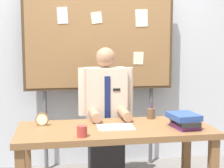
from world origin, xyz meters
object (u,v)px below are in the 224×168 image
object	(u,v)px
person	(106,122)
pen_holder	(151,114)
book_stack	(184,120)
open_notebook	(116,127)
bulletin_board	(100,40)
desk	(115,138)
coffee_mug	(82,131)
desk_clock	(42,120)

from	to	relation	value
person	pen_holder	world-z (taller)	person
book_stack	open_notebook	world-z (taller)	book_stack
bulletin_board	person	bearing A→B (deg)	-90.03
desk	pen_holder	distance (m)	0.49
bulletin_board	coffee_mug	size ratio (longest dim) A/B	23.77
desk	bulletin_board	xyz separation A→B (m)	(0.00, 0.98, 0.83)
book_stack	desk_clock	xyz separation A→B (m)	(-1.18, 0.27, -0.01)
open_notebook	desk_clock	bearing A→B (deg)	164.36
person	desk_clock	size ratio (longest dim) A/B	12.20
desk	desk_clock	world-z (taller)	desk_clock
bulletin_board	coffee_mug	world-z (taller)	bulletin_board
coffee_mug	pen_holder	world-z (taller)	pen_holder
coffee_mug	desk	bearing A→B (deg)	39.07
bulletin_board	pen_holder	xyz separation A→B (m)	(0.39, -0.73, -0.69)
open_notebook	book_stack	bearing A→B (deg)	-9.69
desk	desk_clock	xyz separation A→B (m)	(-0.61, 0.15, 0.15)
open_notebook	desk_clock	distance (m)	0.64
bulletin_board	coffee_mug	bearing A→B (deg)	-103.77
desk_clock	coffee_mug	xyz separation A→B (m)	(0.31, -0.40, -0.01)
bulletin_board	coffee_mug	xyz separation A→B (m)	(-0.30, -1.23, -0.69)
open_notebook	coffee_mug	xyz separation A→B (m)	(-0.30, -0.22, 0.04)
book_stack	pen_holder	xyz separation A→B (m)	(-0.18, 0.38, -0.02)
desk_clock	coffee_mug	size ratio (longest dim) A/B	1.32
bulletin_board	pen_holder	distance (m)	1.07
person	book_stack	world-z (taller)	person
desk	open_notebook	size ratio (longest dim) A/B	5.45
person	book_stack	xyz separation A→B (m)	(0.57, -0.65, 0.15)
coffee_mug	bulletin_board	bearing A→B (deg)	76.23
desk	pen_holder	bearing A→B (deg)	33.71
book_stack	pen_holder	size ratio (longest dim) A/B	1.86
desk	coffee_mug	distance (m)	0.41
bulletin_board	book_stack	bearing A→B (deg)	-62.63
coffee_mug	open_notebook	bearing A→B (deg)	36.77
bulletin_board	book_stack	size ratio (longest dim) A/B	6.87
pen_holder	desk_clock	bearing A→B (deg)	-173.87
desk	open_notebook	distance (m)	0.10
person	open_notebook	distance (m)	0.55
desk	book_stack	distance (m)	0.60
person	desk_clock	bearing A→B (deg)	-148.52
coffee_mug	pen_holder	distance (m)	0.85
desk_clock	coffee_mug	distance (m)	0.50
book_stack	open_notebook	distance (m)	0.58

